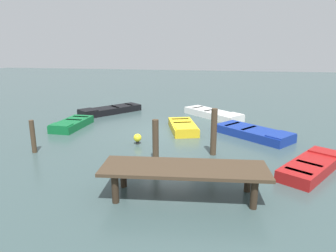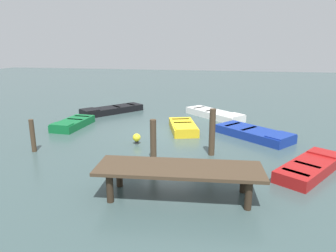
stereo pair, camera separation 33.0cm
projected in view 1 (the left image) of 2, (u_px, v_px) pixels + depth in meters
name	position (u px, v px, depth m)	size (l,w,h in m)	color
ground_plane	(168.00, 133.00, 15.70)	(80.00, 80.00, 0.00)	#384C4C
dock_segment	(184.00, 171.00, 8.86)	(4.94, 1.92, 0.95)	#423323
rowboat_green	(72.00, 124.00, 16.56)	(1.28, 2.84, 0.46)	#0F602D
rowboat_red	(312.00, 166.00, 10.81)	(2.83, 3.43, 0.46)	maroon
rowboat_yellow	(183.00, 127.00, 15.99)	(1.99, 3.06, 0.46)	gold
rowboat_black	(110.00, 110.00, 20.10)	(3.51, 4.00, 0.46)	black
rowboat_blue	(254.00, 133.00, 14.89)	(3.79, 3.48, 0.46)	navy
rowboat_white	(213.00, 114.00, 18.97)	(3.80, 3.59, 0.46)	silver
mooring_piling_center	(156.00, 141.00, 11.59)	(0.24, 0.24, 1.66)	#423323
mooring_piling_mid_left	(214.00, 132.00, 12.32)	(0.25, 0.25, 1.92)	#423323
mooring_piling_near_right	(33.00, 137.00, 12.62)	(0.19, 0.19, 1.39)	#423323
marker_buoy	(138.00, 138.00, 13.81)	(0.36, 0.36, 0.48)	#262626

